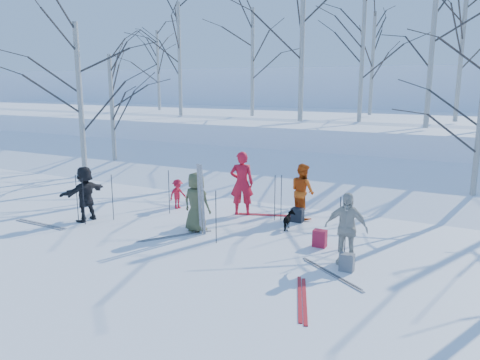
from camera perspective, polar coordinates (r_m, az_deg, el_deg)
The scene contains 42 objects.
ground at distance 11.90m, azimuth -3.38°, elevation -7.46°, with size 120.00×120.00×0.00m, color white.
snow_ramp at distance 18.00m, azimuth 8.14°, elevation -0.40°, with size 70.00×9.50×1.40m, color white.
snow_plateau at distance 27.40m, azimuth 15.26°, elevation 5.28°, with size 70.00×18.00×2.20m, color white.
far_hill at distance 48.01m, azimuth 20.88°, elevation 8.76°, with size 90.00×30.00×6.00m, color white.
skier_olive_center at distance 12.49m, azimuth -5.35°, elevation -2.69°, with size 0.79×0.51×1.61m, color #464A2C.
skier_red_north at distance 13.98m, azimuth 0.22°, elevation -0.40°, with size 0.70×0.46×1.93m, color red.
skier_redor_behind at distance 13.76m, azimuth 7.64°, elevation -1.35°, with size 0.79×0.62×1.63m, color #D44E10.
skier_red_seated at distance 14.89m, azimuth -7.61°, elevation -1.70°, with size 0.61×0.35×0.94m, color red.
skier_cream_east at distance 10.51m, azimuth 12.81°, elevation -5.76°, with size 0.94×0.39×1.61m, color beige.
skier_grey_west at distance 14.11m, azimuth -18.34°, elevation -1.59°, with size 1.48×0.47×1.60m, color black.
dog at distance 12.78m, azimuth 5.98°, elevation -4.96°, with size 0.27×0.59×0.50m, color black.
upright_ski_left at distance 12.16m, azimuth -4.95°, elevation -2.39°, with size 0.07×0.02×1.90m, color silver.
upright_ski_right at distance 12.10m, azimuth -4.58°, elevation -2.46°, with size 0.07×0.02×1.90m, color silver.
ski_pair_a at distance 10.13m, azimuth 11.05°, elevation -11.15°, with size 1.68×1.24×0.02m, color silver, non-canonical shape.
ski_pair_b at distance 8.97m, azimuth 7.59°, elevation -14.16°, with size 0.87×1.84×0.02m, color #A7171D, non-canonical shape.
ski_pair_c at distance 14.36m, azimuth -23.12°, elevation -4.98°, with size 1.90×0.24×0.02m, color silver, non-canonical shape.
ski_pair_d at distance 14.14m, azimuth 3.49°, elevation -4.27°, with size 1.86×0.81×0.02m, color #A7171D, non-canonical shape.
ski_pair_e at distance 12.35m, azimuth -7.92°, elevation -6.77°, with size 1.26×1.67×0.02m, color silver, non-canonical shape.
ski_pole_a at distance 13.50m, azimuth 5.05°, elevation -2.18°, with size 0.02×0.02×1.34m, color black.
ski_pole_b at distance 14.31m, azimuth -8.65°, elevation -1.46°, with size 0.02×0.02×1.34m, color black.
ski_pole_c at distance 11.25m, azimuth 12.48°, elevation -5.29°, with size 0.02×0.02×1.34m, color black.
ski_pole_d at distance 13.99m, azimuth -15.29°, elevation -2.06°, with size 0.02×0.02×1.34m, color black.
ski_pole_e at distance 11.21m, azimuth 12.05°, elevation -5.34°, with size 0.02×0.02×1.34m, color black.
ski_pole_f at distance 11.57m, azimuth -2.94°, elevation -4.54°, with size 0.02×0.02×1.34m, color black.
ski_pole_g at distance 10.76m, azimuth 12.74°, elevation -6.09°, with size 0.02×0.02×1.34m, color black.
ski_pole_h at distance 13.49m, azimuth 4.27°, elevation -2.17°, with size 0.02×0.02×1.34m, color black.
ski_pole_i at distance 14.29m, azimuth -19.27°, elevation -2.02°, with size 0.02×0.02×1.34m, color black.
ski_pole_j at distance 13.77m, azimuth -18.52°, elevation -2.48°, with size 0.02×0.02×1.34m, color black.
backpack_red at distance 11.60m, azimuth 9.70°, elevation -7.03°, with size 0.32×0.22×0.42m, color #A81932.
backpack_grey at distance 10.30m, azimuth 12.89°, elevation -9.76°, with size 0.30×0.20×0.38m, color slate.
backpack_dark at distance 13.52m, azimuth 7.01°, elevation -4.26°, with size 0.34×0.24×0.40m, color black.
birch_plateau_a at distance 26.35m, azimuth 15.83°, elevation 13.42°, with size 4.32×4.32×5.31m, color silver, non-canonical shape.
birch_plateau_b at distance 24.79m, azimuth 1.53°, elevation 14.09°, with size 4.39×4.39×5.41m, color silver, non-canonical shape.
birch_plateau_c at distance 21.59m, azimuth 7.61°, elevation 17.40°, with size 6.01×6.01×7.72m, color silver, non-canonical shape.
birch_plateau_d at distance 21.62m, azimuth 14.66°, elevation 13.93°, with size 4.32×4.32×5.32m, color silver, non-canonical shape.
birch_plateau_e at distance 25.34m, azimuth -7.39°, elevation 14.32°, with size 4.62×4.62×5.75m, color silver, non-canonical shape.
birch_plateau_h at distance 19.48m, azimuth 22.42°, elevation 15.25°, with size 5.05×5.05×6.36m, color silver, non-canonical shape.
birch_plateau_i at distance 23.24m, azimuth 25.42°, elevation 14.37°, with size 5.09×5.09×6.41m, color silver, non-canonical shape.
birch_plateau_k at distance 30.38m, azimuth -9.95°, elevation 12.98°, with size 4.00×4.00×4.86m, color silver, non-canonical shape.
birch_edge_a at distance 18.12m, azimuth -18.85°, elevation 8.29°, with size 4.81×4.81×6.01m, color silver, non-canonical shape.
birch_edge_d at distance 21.25m, azimuth -15.30°, elevation 7.70°, with size 4.17×4.17×5.10m, color silver, non-canonical shape.
birch_edge_e at distance 15.65m, azimuth 27.19°, elevation 5.78°, with size 4.28×4.28×5.26m, color silver, non-canonical shape.
Camera 1 is at (5.81, -9.62, 3.93)m, focal length 35.00 mm.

